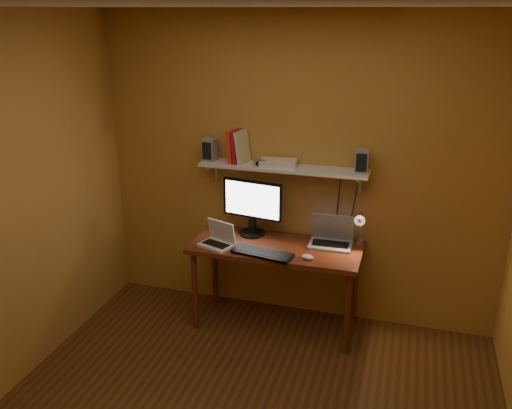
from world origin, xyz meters
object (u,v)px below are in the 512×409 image
(desk, at_px, (276,255))
(shelf_camera, at_px, (260,163))
(netbook, at_px, (218,239))
(wall_shelf, at_px, (283,168))
(router, at_px, (278,163))
(mouse, at_px, (308,257))
(laptop, at_px, (331,237))
(monitor, at_px, (252,205))
(keyboard, at_px, (262,253))
(speaker_right, at_px, (361,161))
(speaker_left, at_px, (210,150))
(desk_lamp, at_px, (360,225))

(desk, distance_m, shelf_camera, 0.77)
(netbook, xyz_separation_m, shelf_camera, (0.28, 0.25, 0.60))
(wall_shelf, relative_size, shelf_camera, 12.55)
(desk, distance_m, router, 0.76)
(mouse, bearing_deg, laptop, 86.81)
(monitor, relative_size, netbook, 1.68)
(shelf_camera, bearing_deg, mouse, -32.36)
(keyboard, xyz_separation_m, mouse, (0.36, 0.03, 0.01))
(wall_shelf, height_order, laptop, wall_shelf)
(desk, xyz_separation_m, laptop, (0.43, 0.15, 0.15))
(mouse, height_order, speaker_right, speaker_right)
(netbook, height_order, mouse, netbook)
(monitor, bearing_deg, shelf_camera, -25.14)
(speaker_left, xyz_separation_m, shelf_camera, (0.46, -0.07, -0.06))
(desk, relative_size, monitor, 2.62)
(shelf_camera, bearing_deg, speaker_right, 5.41)
(wall_shelf, bearing_deg, netbook, -145.24)
(laptop, height_order, netbook, laptop)
(laptop, relative_size, keyboard, 0.72)
(laptop, relative_size, router, 1.19)
(wall_shelf, distance_m, desk_lamp, 0.77)
(keyboard, bearing_deg, laptop, 46.25)
(netbook, xyz_separation_m, mouse, (0.76, -0.06, -0.04))
(desk, height_order, speaker_left, speaker_left)
(desk_lamp, bearing_deg, speaker_right, 114.21)
(mouse, bearing_deg, router, 149.88)
(speaker_right, bearing_deg, monitor, 176.51)
(keyboard, relative_size, shelf_camera, 4.40)
(desk, relative_size, desk_lamp, 3.73)
(router, bearing_deg, speaker_right, 0.50)
(wall_shelf, xyz_separation_m, router, (-0.04, -0.00, 0.04))
(netbook, relative_size, router, 1.07)
(desk_lamp, bearing_deg, wall_shelf, 174.12)
(netbook, xyz_separation_m, router, (0.42, 0.32, 0.59))
(desk, xyz_separation_m, shelf_camera, (-0.18, 0.12, 0.74))
(speaker_right, bearing_deg, wall_shelf, 175.30)
(monitor, xyz_separation_m, netbook, (-0.20, -0.30, -0.22))
(speaker_right, distance_m, shelf_camera, 0.81)
(laptop, distance_m, speaker_left, 1.25)
(laptop, distance_m, speaker_right, 0.68)
(monitor, xyz_separation_m, desk_lamp, (0.92, -0.05, -0.06))
(speaker_left, xyz_separation_m, router, (0.60, -0.00, -0.07))
(desk, height_order, monitor, monitor)
(netbook, distance_m, keyboard, 0.41)
(laptop, xyz_separation_m, desk_lamp, (0.23, -0.03, 0.14))
(monitor, height_order, desk_lamp, monitor)
(shelf_camera, bearing_deg, netbook, -138.73)
(desk, relative_size, speaker_right, 7.60)
(wall_shelf, relative_size, speaker_left, 7.41)
(monitor, bearing_deg, mouse, -23.96)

